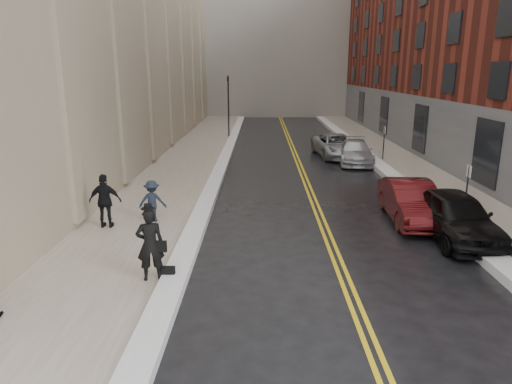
{
  "coord_description": "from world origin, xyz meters",
  "views": [
    {
      "loc": [
        0.15,
        -8.68,
        5.64
      ],
      "look_at": [
        -0.02,
        6.41,
        1.6
      ],
      "focal_mm": 32.0,
      "sensor_mm": 36.0,
      "label": 1
    }
  ],
  "objects_px": {
    "car_black": "(455,216)",
    "car_maroon": "(411,201)",
    "car_silver_far": "(337,146)",
    "pedestrian_main": "(150,245)",
    "pedestrian_c": "(105,201)",
    "car_silver_near": "(355,152)",
    "pedestrian_b": "(152,201)"
  },
  "relations": [
    {
      "from": "car_silver_far",
      "to": "pedestrian_main",
      "type": "height_order",
      "value": "pedestrian_main"
    },
    {
      "from": "car_silver_near",
      "to": "pedestrian_c",
      "type": "height_order",
      "value": "pedestrian_c"
    },
    {
      "from": "pedestrian_b",
      "to": "car_silver_far",
      "type": "bearing_deg",
      "value": -125.55
    },
    {
      "from": "pedestrian_c",
      "to": "car_silver_far",
      "type": "bearing_deg",
      "value": -127.78
    },
    {
      "from": "car_silver_near",
      "to": "pedestrian_b",
      "type": "bearing_deg",
      "value": -124.32
    },
    {
      "from": "car_black",
      "to": "car_silver_near",
      "type": "height_order",
      "value": "car_black"
    },
    {
      "from": "car_black",
      "to": "car_silver_near",
      "type": "xyz_separation_m",
      "value": [
        -0.78,
        13.26,
        -0.12
      ]
    },
    {
      "from": "car_silver_far",
      "to": "pedestrian_b",
      "type": "bearing_deg",
      "value": -129.84
    },
    {
      "from": "pedestrian_main",
      "to": "pedestrian_c",
      "type": "xyz_separation_m",
      "value": [
        -2.61,
        4.23,
        -0.02
      ]
    },
    {
      "from": "car_silver_far",
      "to": "car_maroon",
      "type": "bearing_deg",
      "value": -93.96
    },
    {
      "from": "car_maroon",
      "to": "pedestrian_main",
      "type": "height_order",
      "value": "pedestrian_main"
    },
    {
      "from": "car_silver_far",
      "to": "pedestrian_main",
      "type": "distance_m",
      "value": 20.61
    },
    {
      "from": "car_silver_far",
      "to": "pedestrian_c",
      "type": "height_order",
      "value": "pedestrian_c"
    },
    {
      "from": "car_maroon",
      "to": "car_silver_far",
      "type": "distance_m",
      "value": 13.47
    },
    {
      "from": "car_black",
      "to": "pedestrian_main",
      "type": "distance_m",
      "value": 10.26
    },
    {
      "from": "car_silver_near",
      "to": "pedestrian_b",
      "type": "distance_m",
      "value": 15.53
    },
    {
      "from": "car_silver_near",
      "to": "pedestrian_main",
      "type": "distance_m",
      "value": 19.04
    },
    {
      "from": "pedestrian_main",
      "to": "pedestrian_b",
      "type": "xyz_separation_m",
      "value": [
        -1.09,
        4.91,
        -0.22
      ]
    },
    {
      "from": "car_black",
      "to": "car_silver_far",
      "type": "relative_size",
      "value": 0.9
    },
    {
      "from": "car_black",
      "to": "car_maroon",
      "type": "distance_m",
      "value": 2.13
    },
    {
      "from": "car_maroon",
      "to": "car_black",
      "type": "bearing_deg",
      "value": -62.76
    },
    {
      "from": "car_silver_far",
      "to": "pedestrian_main",
      "type": "bearing_deg",
      "value": -119.82
    },
    {
      "from": "car_silver_near",
      "to": "pedestrian_b",
      "type": "relative_size",
      "value": 3.11
    },
    {
      "from": "car_black",
      "to": "car_maroon",
      "type": "xyz_separation_m",
      "value": [
        -0.89,
        1.93,
        -0.06
      ]
    },
    {
      "from": "pedestrian_b",
      "to": "pedestrian_c",
      "type": "bearing_deg",
      "value": 21.65
    },
    {
      "from": "car_black",
      "to": "pedestrian_b",
      "type": "height_order",
      "value": "pedestrian_b"
    },
    {
      "from": "car_black",
      "to": "pedestrian_main",
      "type": "xyz_separation_m",
      "value": [
        -9.6,
        -3.6,
        0.33
      ]
    },
    {
      "from": "car_maroon",
      "to": "car_silver_far",
      "type": "relative_size",
      "value": 0.87
    },
    {
      "from": "car_silver_far",
      "to": "pedestrian_c",
      "type": "bearing_deg",
      "value": -132.68
    },
    {
      "from": "pedestrian_b",
      "to": "car_black",
      "type": "bearing_deg",
      "value": 170.33
    },
    {
      "from": "car_silver_near",
      "to": "pedestrian_main",
      "type": "bearing_deg",
      "value": -112.25
    },
    {
      "from": "car_silver_near",
      "to": "car_silver_far",
      "type": "height_order",
      "value": "car_silver_far"
    }
  ]
}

